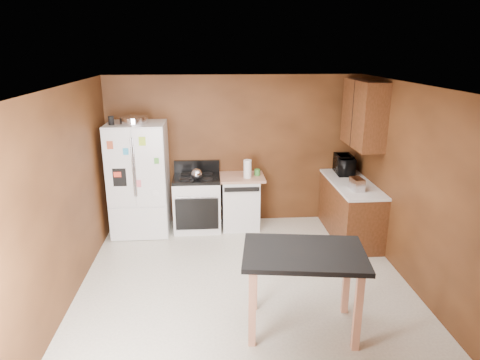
{
  "coord_description": "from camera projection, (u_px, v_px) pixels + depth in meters",
  "views": [
    {
      "loc": [
        -0.41,
        -4.77,
        2.92
      ],
      "look_at": [
        -0.01,
        0.85,
        1.16
      ],
      "focal_mm": 32.0,
      "sensor_mm": 36.0,
      "label": 1
    }
  ],
  "objects": [
    {
      "name": "kettle",
      "position": [
        197.0,
        174.0,
        6.79
      ],
      "size": [
        0.18,
        0.18,
        0.18
      ],
      "primitive_type": "sphere",
      "color": "silver",
      "rests_on": "gas_range"
    },
    {
      "name": "wall_left",
      "position": [
        64.0,
        199.0,
        4.92
      ],
      "size": [
        0.0,
        4.5,
        4.5
      ],
      "primitive_type": "plane",
      "rotation": [
        1.57,
        0.0,
        1.57
      ],
      "color": "brown",
      "rests_on": "ground"
    },
    {
      "name": "paper_towel",
      "position": [
        247.0,
        169.0,
        6.9
      ],
      "size": [
        0.17,
        0.17,
        0.3
      ],
      "primitive_type": "cylinder",
      "rotation": [
        0.0,
        0.0,
        -0.39
      ],
      "color": "white",
      "rests_on": "dishwasher"
    },
    {
      "name": "right_cabinets",
      "position": [
        354.0,
        181.0,
        6.7
      ],
      "size": [
        0.63,
        1.58,
        2.45
      ],
      "color": "brown",
      "rests_on": "ground"
    },
    {
      "name": "microwave",
      "position": [
        344.0,
        165.0,
        7.11
      ],
      "size": [
        0.36,
        0.51,
        0.27
      ],
      "primitive_type": "imported",
      "rotation": [
        0.0,
        0.0,
        1.52
      ],
      "color": "black",
      "rests_on": "right_cabinets"
    },
    {
      "name": "ceiling",
      "position": [
        246.0,
        87.0,
        4.69
      ],
      "size": [
        4.5,
        4.5,
        0.0
      ],
      "primitive_type": "plane",
      "rotation": [
        3.14,
        0.0,
        0.0
      ],
      "color": "white",
      "rests_on": "ground"
    },
    {
      "name": "pen_cup",
      "position": [
        111.0,
        121.0,
        6.41
      ],
      "size": [
        0.09,
        0.09,
        0.13
      ],
      "primitive_type": "cylinder",
      "color": "black",
      "rests_on": "refrigerator"
    },
    {
      "name": "wall_back",
      "position": [
        234.0,
        151.0,
        7.21
      ],
      "size": [
        4.2,
        0.0,
        4.2
      ],
      "primitive_type": "plane",
      "rotation": [
        1.57,
        0.0,
        0.0
      ],
      "color": "brown",
      "rests_on": "ground"
    },
    {
      "name": "island",
      "position": [
        304.0,
        263.0,
        4.43
      ],
      "size": [
        1.36,
        1.0,
        0.91
      ],
      "color": "black",
      "rests_on": "ground"
    },
    {
      "name": "roasting_pan",
      "position": [
        134.0,
        120.0,
        6.52
      ],
      "size": [
        0.42,
        0.42,
        0.11
      ],
      "primitive_type": "cylinder",
      "color": "silver",
      "rests_on": "refrigerator"
    },
    {
      "name": "dishwasher",
      "position": [
        240.0,
        201.0,
        7.16
      ],
      "size": [
        0.78,
        0.63,
        0.89
      ],
      "color": "white",
      "rests_on": "ground"
    },
    {
      "name": "wall_right",
      "position": [
        417.0,
        190.0,
        5.21
      ],
      "size": [
        0.0,
        4.5,
        4.5
      ],
      "primitive_type": "plane",
      "rotation": [
        1.57,
        0.0,
        -1.57
      ],
      "color": "brown",
      "rests_on": "ground"
    },
    {
      "name": "refrigerator",
      "position": [
        139.0,
        179.0,
        6.84
      ],
      "size": [
        0.9,
        0.8,
        1.8
      ],
      "color": "white",
      "rests_on": "ground"
    },
    {
      "name": "green_canister",
      "position": [
        257.0,
        172.0,
        7.06
      ],
      "size": [
        0.11,
        0.11,
        0.1
      ],
      "primitive_type": "cylinder",
      "rotation": [
        0.0,
        0.0,
        0.22
      ],
      "color": "#3F9238",
      "rests_on": "dishwasher"
    },
    {
      "name": "floor",
      "position": [
        245.0,
        287.0,
        5.44
      ],
      "size": [
        4.5,
        4.5,
        0.0
      ],
      "primitive_type": "plane",
      "color": "white",
      "rests_on": "ground"
    },
    {
      "name": "toaster",
      "position": [
        357.0,
        184.0,
        6.28
      ],
      "size": [
        0.17,
        0.26,
        0.18
      ],
      "primitive_type": "cube",
      "rotation": [
        0.0,
        0.0,
        0.09
      ],
      "color": "silver",
      "rests_on": "right_cabinets"
    },
    {
      "name": "gas_range",
      "position": [
        197.0,
        202.0,
        7.09
      ],
      "size": [
        0.76,
        0.68,
        1.1
      ],
      "color": "white",
      "rests_on": "ground"
    },
    {
      "name": "wall_front",
      "position": [
        274.0,
        303.0,
        2.92
      ],
      "size": [
        4.2,
        0.0,
        4.2
      ],
      "primitive_type": "plane",
      "rotation": [
        -1.57,
        0.0,
        0.0
      ],
      "color": "brown",
      "rests_on": "ground"
    }
  ]
}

